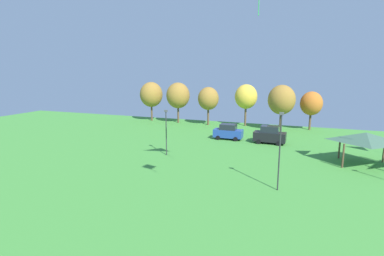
% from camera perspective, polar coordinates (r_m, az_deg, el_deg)
% --- Properties ---
extents(parked_car_leftmost, '(4.26, 2.04, 2.30)m').
position_cam_1_polar(parked_car_leftmost, '(44.75, 6.91, -0.72)').
color(parked_car_leftmost, '#234299').
rests_on(parked_car_leftmost, ground).
extents(parked_car_second_from_left, '(4.43, 2.21, 2.50)m').
position_cam_1_polar(parked_car_second_from_left, '(43.30, 14.59, -1.28)').
color(parked_car_second_from_left, black).
rests_on(parked_car_second_from_left, ground).
extents(park_pavilion, '(5.79, 4.86, 3.60)m').
position_cam_1_polar(park_pavilion, '(37.03, 30.22, -1.54)').
color(park_pavilion, brown).
rests_on(park_pavilion, ground).
extents(light_post_1, '(0.36, 0.20, 6.75)m').
position_cam_1_polar(light_post_1, '(26.12, 16.39, -3.57)').
color(light_post_1, '#2D2D33').
rests_on(light_post_1, ground).
extents(light_post_2, '(0.36, 0.20, 5.52)m').
position_cam_1_polar(light_post_2, '(35.88, -4.94, -0.31)').
color(light_post_2, '#2D2D33').
rests_on(light_post_2, ground).
extents(treeline_tree_0, '(4.56, 4.56, 7.82)m').
position_cam_1_polar(treeline_tree_0, '(61.32, -7.76, 6.32)').
color(treeline_tree_0, brown).
rests_on(treeline_tree_0, ground).
extents(treeline_tree_1, '(4.52, 4.52, 7.82)m').
position_cam_1_polar(treeline_tree_1, '(58.22, -2.68, 6.19)').
color(treeline_tree_1, brown).
rests_on(treeline_tree_1, ground).
extents(treeline_tree_2, '(3.88, 3.88, 7.09)m').
position_cam_1_polar(treeline_tree_2, '(55.92, 3.13, 5.60)').
color(treeline_tree_2, brown).
rests_on(treeline_tree_2, ground).
extents(treeline_tree_3, '(4.06, 4.06, 7.63)m').
position_cam_1_polar(treeline_tree_3, '(55.74, 10.26, 5.88)').
color(treeline_tree_3, brown).
rests_on(treeline_tree_3, ground).
extents(treeline_tree_4, '(4.55, 4.55, 7.75)m').
position_cam_1_polar(treeline_tree_4, '(52.74, 16.70, 5.16)').
color(treeline_tree_4, brown).
rests_on(treeline_tree_4, ground).
extents(treeline_tree_5, '(3.69, 3.69, 6.61)m').
position_cam_1_polar(treeline_tree_5, '(54.97, 21.78, 4.35)').
color(treeline_tree_5, brown).
rests_on(treeline_tree_5, ground).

